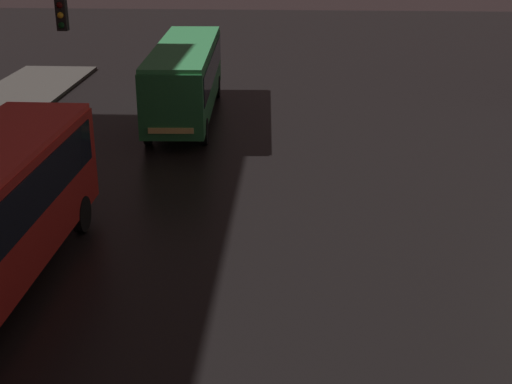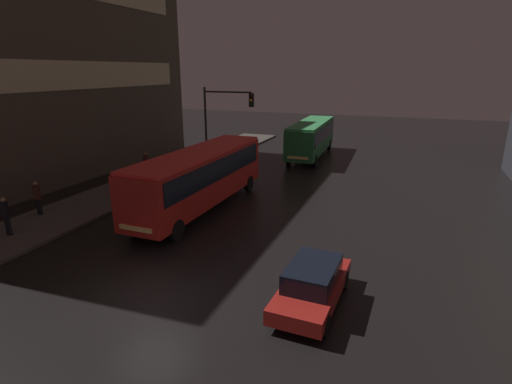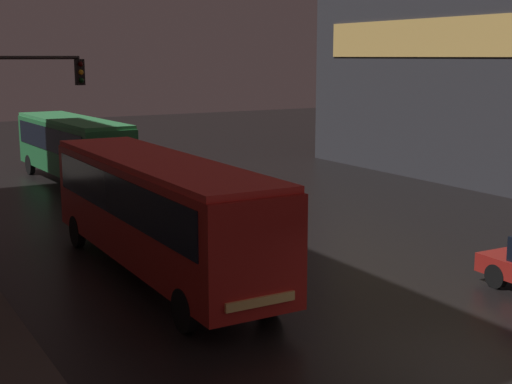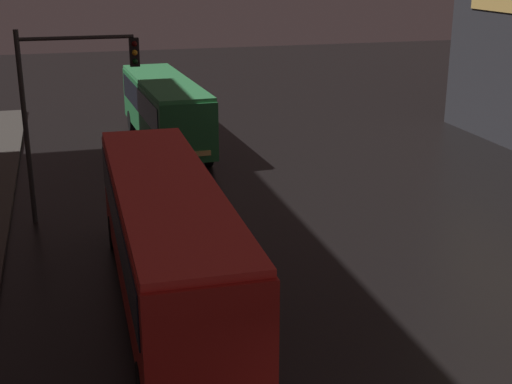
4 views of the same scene
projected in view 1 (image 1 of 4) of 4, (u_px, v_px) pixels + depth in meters
bus_far at (185, 73)px, 29.63m from camera, size 2.78×10.31×3.09m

